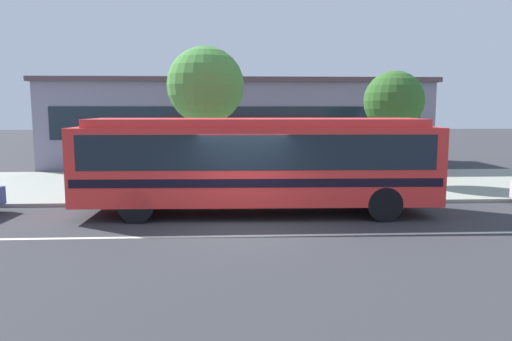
# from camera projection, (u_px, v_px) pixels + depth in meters

# --- Properties ---
(ground_plane) EXTENTS (120.00, 120.00, 0.00)m
(ground_plane) POSITION_uv_depth(u_px,v_px,m) (243.00, 228.00, 12.98)
(ground_plane) COLOR #333438
(sidewalk_slab) EXTENTS (60.00, 8.00, 0.12)m
(sidewalk_slab) POSITION_uv_depth(u_px,v_px,m) (239.00, 184.00, 20.02)
(sidewalk_slab) COLOR #979A90
(sidewalk_slab) RESTS_ON ground_plane
(lane_stripe_center) EXTENTS (56.00, 0.16, 0.01)m
(lane_stripe_center) POSITION_uv_depth(u_px,v_px,m) (244.00, 236.00, 12.19)
(lane_stripe_center) COLOR silver
(lane_stripe_center) RESTS_ON ground_plane
(transit_bus) EXTENTS (10.71, 2.72, 2.91)m
(transit_bus) POSITION_uv_depth(u_px,v_px,m) (257.00, 159.00, 14.53)
(transit_bus) COLOR red
(transit_bus) RESTS_ON ground_plane
(pedestrian_waiting_near_sign) EXTENTS (0.48, 0.48, 1.64)m
(pedestrian_waiting_near_sign) POSITION_uv_depth(u_px,v_px,m) (353.00, 166.00, 17.99)
(pedestrian_waiting_near_sign) COLOR #2B3135
(pedestrian_waiting_near_sign) RESTS_ON sidewalk_slab
(pedestrian_walking_along_curb) EXTENTS (0.41, 0.41, 1.68)m
(pedestrian_walking_along_curb) POSITION_uv_depth(u_px,v_px,m) (281.00, 166.00, 17.60)
(pedestrian_walking_along_curb) COLOR #323F3C
(pedestrian_walking_along_curb) RESTS_ON sidewalk_slab
(pedestrian_standing_by_tree) EXTENTS (0.41, 0.41, 1.71)m
(pedestrian_standing_by_tree) POSITION_uv_depth(u_px,v_px,m) (330.00, 167.00, 17.05)
(pedestrian_standing_by_tree) COLOR #292D2D
(pedestrian_standing_by_tree) RESTS_ON sidewalk_slab
(bus_stop_sign) EXTENTS (0.08, 0.44, 2.41)m
(bus_stop_sign) POSITION_uv_depth(u_px,v_px,m) (353.00, 154.00, 16.50)
(bus_stop_sign) COLOR gray
(bus_stop_sign) RESTS_ON sidewalk_slab
(street_tree_near_stop) EXTENTS (2.97, 2.97, 5.45)m
(street_tree_near_stop) POSITION_uv_depth(u_px,v_px,m) (205.00, 86.00, 18.53)
(street_tree_near_stop) COLOR brown
(street_tree_near_stop) RESTS_ON sidewalk_slab
(street_tree_mid_block) EXTENTS (2.41, 2.41, 4.58)m
(street_tree_mid_block) POSITION_uv_depth(u_px,v_px,m) (394.00, 102.00, 19.39)
(street_tree_mid_block) COLOR brown
(street_tree_mid_block) RESTS_ON sidewalk_slab
(station_building) EXTENTS (20.36, 7.27, 4.74)m
(station_building) POSITION_uv_depth(u_px,v_px,m) (237.00, 123.00, 27.27)
(station_building) COLOR slate
(station_building) RESTS_ON ground_plane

